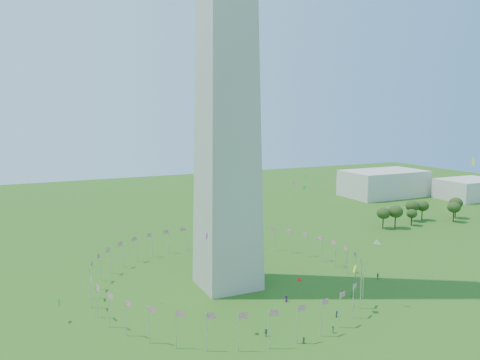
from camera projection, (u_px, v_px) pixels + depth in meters
flag_ring at (228, 271)px, 142.18m from camera, size 80.24×80.24×9.00m
gov_building_east_a at (384, 183)px, 293.80m from camera, size 50.00×30.00×16.00m
gov_building_east_b at (469, 189)px, 283.77m from camera, size 35.00×25.00×12.00m
crowd at (334, 336)px, 108.71m from camera, size 105.81×75.65×1.98m
kites_aloft at (315, 241)px, 122.57m from camera, size 105.95×51.87×37.80m
tree_line_east at (421, 213)px, 221.62m from camera, size 53.47×15.71×10.34m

